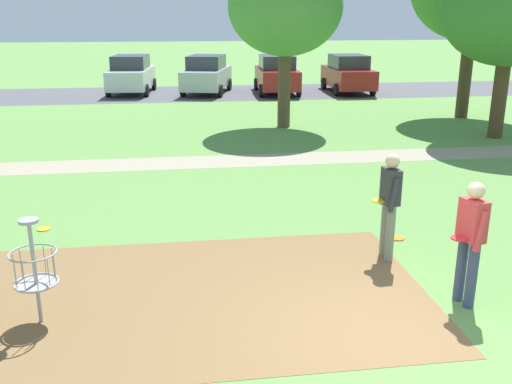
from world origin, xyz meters
The scene contains 15 objects.
ground_plane centered at (0.00, 0.00, 0.00)m, with size 160.00×160.00×0.00m, color #5B8942.
dirt_tee_pad centered at (-2.38, 1.47, 0.00)m, with size 6.70×3.98×0.01m, color brown.
disc_golf_basket centered at (-4.29, 1.05, 0.75)m, with size 0.98×0.58×1.39m.
player_waiting_left centered at (0.83, 2.35, 0.97)m, with size 0.40×0.47×1.71m.
player_waiting_right centered at (1.32, 0.75, 0.97)m, with size 0.43×0.49×1.71m.
frisbee_by_tee centered at (-4.89, 4.41, 0.01)m, with size 0.24×0.24×0.02m, color gold.
frisbee_mid_grass centered at (1.32, 3.09, 0.01)m, with size 0.25×0.25×0.02m, color orange.
tree_near_left centered at (1.27, 13.52, 3.97)m, with size 3.78×3.78×5.60m.
tree_mid_left centered at (7.59, 10.82, 3.95)m, with size 4.14×4.14×5.73m.
parking_lot_strip centered at (0.00, 22.77, 0.00)m, with size 36.00×6.00×0.01m, color #4C4C51.
parked_car_leftmost centered at (-4.55, 23.18, 0.92)m, with size 2.30×4.36×1.84m.
parked_car_center_left centered at (-0.87, 22.64, 0.92)m, with size 2.82×4.52×1.84m.
parked_car_center_right centered at (2.55, 22.23, 0.92)m, with size 2.13×4.28×1.84m.
parked_car_rightmost centered at (6.12, 22.03, 0.92)m, with size 2.05×4.24×1.84m.
gravel_path centered at (0.00, 8.94, 0.00)m, with size 40.00×1.35×0.00m, color gray.
Camera 1 is at (-2.41, -5.65, 3.74)m, focal length 39.68 mm.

